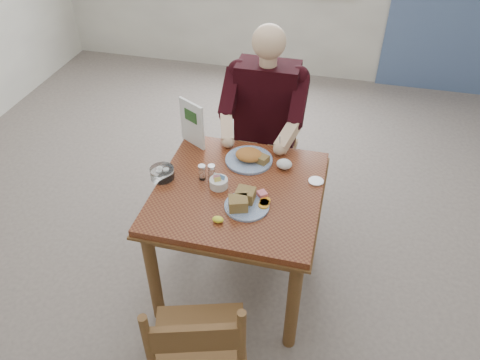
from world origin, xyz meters
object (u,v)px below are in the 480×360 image
(near_plate, at_px, (245,202))
(far_plate, at_px, (250,157))
(table, at_px, (239,204))
(chair_far, at_px, (266,148))
(diner, at_px, (265,114))
(chair_near, at_px, (200,352))

(near_plate, xyz_separation_m, far_plate, (-0.06, 0.39, -0.00))
(table, distance_m, chair_far, 0.81)
(far_plate, bearing_deg, diner, 90.60)
(far_plate, bearing_deg, near_plate, -80.77)
(chair_far, xyz_separation_m, far_plate, (0.00, -0.54, 0.30))
(diner, xyz_separation_m, near_plate, (0.07, -0.84, -0.03))
(chair_near, distance_m, near_plate, 0.77)
(table, xyz_separation_m, chair_far, (0.00, 0.80, -0.16))
(chair_far, bearing_deg, far_plate, -89.50)
(table, relative_size, chair_far, 0.97)
(table, relative_size, far_plate, 2.52)
(table, xyz_separation_m, near_plate, (0.07, -0.13, 0.14))
(chair_near, height_order, far_plate, chair_near)
(chair_far, distance_m, near_plate, 0.98)
(table, height_order, far_plate, far_plate)
(chair_far, height_order, diner, diner)
(near_plate, relative_size, far_plate, 0.76)
(chair_far, distance_m, diner, 0.34)
(chair_far, bearing_deg, table, -90.00)
(table, relative_size, chair_near, 0.97)
(diner, height_order, near_plate, diner)
(table, xyz_separation_m, diner, (0.00, 0.71, 0.17))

